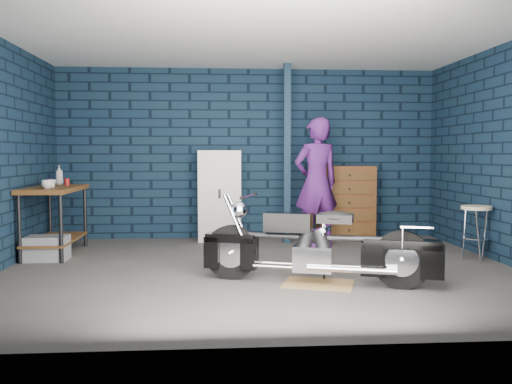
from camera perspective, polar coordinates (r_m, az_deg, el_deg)
ground at (r=6.34m, az=0.57°, el=-8.24°), size 6.00×6.00×0.00m
room_walls at (r=6.77m, az=0.18°, el=8.73°), size 6.02×5.01×2.71m
support_post at (r=8.20m, az=3.28°, el=4.03°), size 0.10×0.10×2.70m
workbench at (r=7.76m, az=-20.40°, el=-2.84°), size 0.60×1.40×0.91m
drip_mat at (r=5.73m, az=6.57°, el=-9.55°), size 0.84×0.73×0.01m
motorcycle at (r=5.64m, az=6.61°, el=-5.03°), size 2.17×1.19×0.92m
person at (r=7.89m, az=6.37°, el=1.00°), size 0.78×0.62×1.87m
storage_bin at (r=7.39m, az=-21.12°, el=-5.53°), size 0.50×0.36×0.31m
locker at (r=8.43m, az=-3.87°, el=-0.39°), size 0.65×0.47×1.40m
tool_chest at (r=8.68m, az=9.40°, el=-1.11°), size 0.87×0.48×1.16m
shop_stool at (r=7.46m, az=22.14°, el=-4.00°), size 0.46×0.46×0.69m
cup_a at (r=7.34m, az=-21.14°, el=0.76°), size 0.16×0.16×0.11m
cup_b at (r=7.57m, az=-20.71°, el=0.83°), size 0.13×0.13×0.10m
mug_purple at (r=7.82m, az=-20.91°, el=0.92°), size 0.09×0.09×0.10m
mug_red at (r=7.97m, az=-19.28°, el=1.00°), size 0.08×0.08×0.10m
bottle at (r=8.25m, az=-20.00°, el=1.70°), size 0.13×0.13×0.28m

